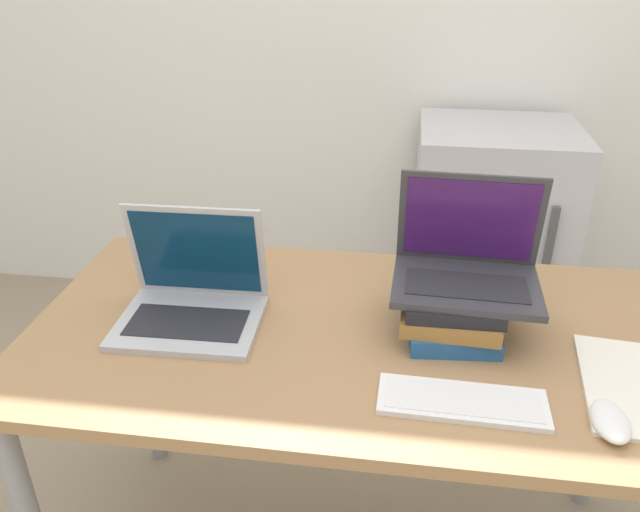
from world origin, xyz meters
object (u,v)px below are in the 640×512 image
(wireless_keyboard, at_px, (462,402))
(mouse, at_px, (610,421))
(mini_fridge, at_px, (486,245))
(laptop_on_books, at_px, (467,263))
(book_stack, at_px, (451,312))
(laptop_left, at_px, (192,298))

(wireless_keyboard, bearing_deg, mouse, -5.85)
(mini_fridge, bearing_deg, mouse, -87.88)
(laptop_on_books, distance_m, wireless_keyboard, 0.32)
(wireless_keyboard, bearing_deg, book_stack, 93.37)
(laptop_on_books, height_order, wireless_keyboard, laptop_on_books)
(laptop_left, distance_m, mouse, 0.88)
(laptop_on_books, xyz_separation_m, mouse, (0.24, -0.31, -0.14))
(laptop_left, xyz_separation_m, mini_fridge, (0.79, 1.11, -0.36))
(wireless_keyboard, xyz_separation_m, mini_fridge, (0.20, 1.32, -0.32))
(laptop_on_books, bearing_deg, mouse, -51.80)
(laptop_on_books, relative_size, wireless_keyboard, 1.00)
(laptop_left, distance_m, laptop_on_books, 0.61)
(book_stack, height_order, laptop_on_books, laptop_on_books)
(wireless_keyboard, height_order, mini_fridge, mini_fridge)
(mouse, bearing_deg, laptop_on_books, 128.20)
(book_stack, bearing_deg, wireless_keyboard, -86.63)
(wireless_keyboard, distance_m, mini_fridge, 1.37)
(laptop_left, height_order, mini_fridge, laptop_left)
(laptop_on_books, bearing_deg, wireless_keyboard, -92.52)
(book_stack, distance_m, laptop_on_books, 0.11)
(wireless_keyboard, height_order, mouse, mouse)
(wireless_keyboard, relative_size, mini_fridge, 0.34)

